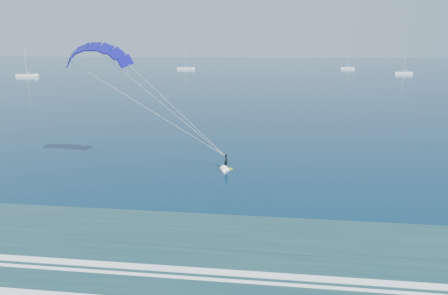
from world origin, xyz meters
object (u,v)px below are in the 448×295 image
sailboat_1 (186,68)px  sailboat_3 (403,73)px  sailboat_2 (347,68)px  sailboat_0 (27,75)px  kitesurfer_rig (161,103)px

sailboat_1 → sailboat_3: 121.44m
sailboat_1 → sailboat_3: size_ratio=1.17×
sailboat_2 → sailboat_0: bearing=-154.0°
sailboat_0 → sailboat_3: sailboat_0 is taller
sailboat_0 → kitesurfer_rig: bearing=-52.4°
sailboat_0 → sailboat_2: sailboat_0 is taller
sailboat_3 → sailboat_1: bearing=167.8°
kitesurfer_rig → sailboat_3: bearing=65.3°
kitesurfer_rig → sailboat_1: bearing=101.5°
sailboat_0 → sailboat_3: size_ratio=1.17×
sailboat_3 → sailboat_0: bearing=-168.1°
sailboat_1 → sailboat_0: bearing=-134.4°
sailboat_2 → sailboat_3: (20.84, -40.03, 0.00)m
kitesurfer_rig → sailboat_3: size_ratio=1.74×
sailboat_0 → sailboat_1: (62.50, 63.87, -0.00)m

